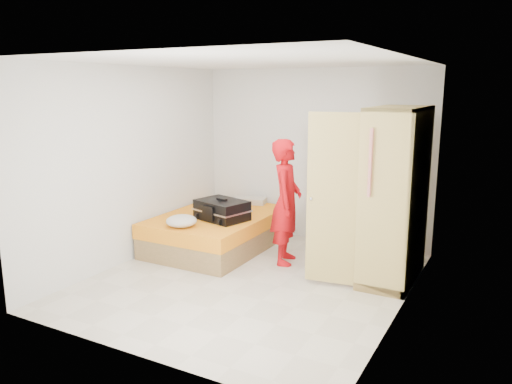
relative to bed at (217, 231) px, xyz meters
The scene contains 7 objects.
room 1.74m from the bed, 40.60° to the right, with size 4.00×4.02×2.60m.
bed is the anchor object (origin of this frame).
wardrobe 2.61m from the bed, ahead, with size 1.17×1.26×2.10m.
person 1.29m from the bed, ahead, with size 0.61×0.40×1.67m, color red.
suitcase 0.48m from the bed, 42.84° to the right, with size 0.81×0.68×0.30m.
round_cushion 0.84m from the bed, 94.58° to the right, with size 0.41×0.41×0.16m, color beige.
pillow 0.90m from the bed, 84.76° to the left, with size 0.51×0.26×0.09m, color beige.
Camera 1 is at (2.80, -5.02, 2.32)m, focal length 35.00 mm.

